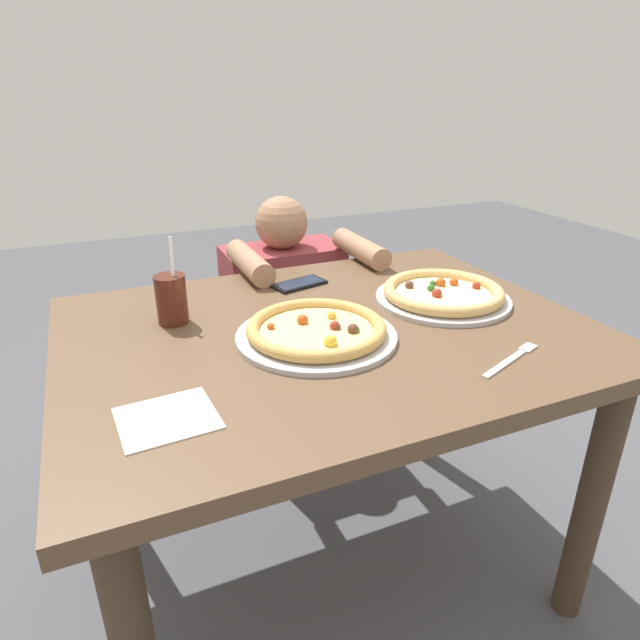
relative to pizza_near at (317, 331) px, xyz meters
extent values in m
plane|color=#4C4C51|center=(0.05, 0.04, -0.77)|extent=(8.00, 8.00, 0.00)
cube|color=brown|center=(0.05, 0.04, -0.04)|extent=(1.20, 0.91, 0.04)
cylinder|color=#443122|center=(0.57, -0.33, -0.41)|extent=(0.07, 0.07, 0.71)
cylinder|color=#443122|center=(-0.47, 0.42, -0.41)|extent=(0.07, 0.07, 0.71)
cylinder|color=#443122|center=(0.57, 0.42, -0.41)|extent=(0.07, 0.07, 0.71)
cylinder|color=#B7B7BC|center=(0.00, 0.00, -0.01)|extent=(0.36, 0.36, 0.01)
cylinder|color=#E5CC7F|center=(0.00, 0.00, 0.00)|extent=(0.25, 0.25, 0.01)
torus|color=tan|center=(0.00, 0.00, 0.01)|extent=(0.31, 0.31, 0.03)
sphere|color=gold|center=(0.06, 0.05, 0.01)|extent=(0.02, 0.02, 0.02)
sphere|color=#BF4C19|center=(-0.02, 0.04, 0.01)|extent=(0.03, 0.03, 0.03)
sphere|color=brown|center=(0.04, -0.02, 0.01)|extent=(0.02, 0.02, 0.02)
sphere|color=#BF4C19|center=(-0.09, 0.05, 0.01)|extent=(0.02, 0.02, 0.02)
sphere|color=brown|center=(0.07, -0.04, 0.01)|extent=(0.02, 0.02, 0.02)
sphere|color=maroon|center=(0.04, -0.01, 0.01)|extent=(0.02, 0.02, 0.02)
sphere|color=gold|center=(0.00, -0.08, 0.01)|extent=(0.03, 0.03, 0.03)
sphere|color=#2D6623|center=(0.07, -0.05, 0.01)|extent=(0.02, 0.02, 0.02)
cylinder|color=#B7B7BC|center=(0.39, 0.08, -0.01)|extent=(0.35, 0.35, 0.01)
cylinder|color=beige|center=(0.39, 0.08, 0.00)|extent=(0.25, 0.25, 0.01)
torus|color=tan|center=(0.39, 0.08, 0.01)|extent=(0.31, 0.31, 0.03)
sphere|color=#BF4C19|center=(0.45, 0.12, 0.01)|extent=(0.02, 0.02, 0.02)
sphere|color=maroon|center=(0.49, 0.07, 0.01)|extent=(0.02, 0.02, 0.02)
sphere|color=#2D6623|center=(0.37, 0.11, 0.01)|extent=(0.02, 0.02, 0.02)
sphere|color=#2D6623|center=(0.40, 0.14, 0.01)|extent=(0.02, 0.02, 0.02)
sphere|color=#BF4C19|center=(0.42, 0.13, 0.01)|extent=(0.03, 0.03, 0.03)
sphere|color=maroon|center=(0.36, 0.06, 0.01)|extent=(0.03, 0.03, 0.03)
sphere|color=brown|center=(0.33, 0.15, 0.01)|extent=(0.02, 0.02, 0.02)
cylinder|color=#4C1E14|center=(-0.28, 0.22, 0.04)|extent=(0.07, 0.07, 0.12)
cylinder|color=white|center=(-0.26, 0.22, 0.13)|extent=(0.02, 0.02, 0.10)
cube|color=white|center=(-0.36, -0.19, -0.02)|extent=(0.17, 0.15, 0.00)
cube|color=silver|center=(0.30, -0.26, -0.02)|extent=(0.15, 0.07, 0.00)
cube|color=silver|center=(0.39, -0.23, -0.02)|extent=(0.05, 0.04, 0.00)
cube|color=black|center=(0.09, 0.34, -0.01)|extent=(0.16, 0.11, 0.01)
cube|color=#192338|center=(0.09, 0.34, -0.01)|extent=(0.14, 0.09, 0.00)
cylinder|color=#333847|center=(0.18, 0.72, -0.54)|extent=(0.33, 0.33, 0.45)
cube|color=maroon|center=(0.18, 0.72, -0.17)|extent=(0.41, 0.22, 0.30)
sphere|color=#A37556|center=(0.18, 0.72, 0.07)|extent=(0.18, 0.18, 0.18)
cylinder|color=#A37556|center=(-0.01, 0.49, 0.02)|extent=(0.07, 0.28, 0.07)
cylinder|color=#A37556|center=(0.36, 0.49, 0.02)|extent=(0.07, 0.28, 0.07)
camera|label=1|loc=(-0.43, -1.00, 0.50)|focal=30.41mm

